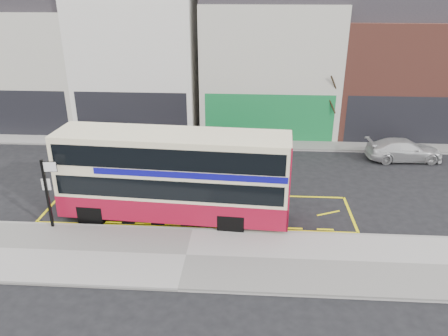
# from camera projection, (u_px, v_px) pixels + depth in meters

# --- Properties ---
(ground) EXTENTS (120.00, 120.00, 0.00)m
(ground) POSITION_uv_depth(u_px,v_px,m) (194.00, 227.00, 18.88)
(ground) COLOR black
(ground) RESTS_ON ground
(pavement) EXTENTS (40.00, 4.00, 0.15)m
(pavement) POSITION_uv_depth(u_px,v_px,m) (186.00, 256.00, 16.74)
(pavement) COLOR #9F9B97
(pavement) RESTS_ON ground
(kerb) EXTENTS (40.00, 0.15, 0.15)m
(kerb) POSITION_uv_depth(u_px,v_px,m) (193.00, 230.00, 18.50)
(kerb) COLOR gray
(kerb) RESTS_ON ground
(far_pavement) EXTENTS (50.00, 3.00, 0.15)m
(far_pavement) POSITION_uv_depth(u_px,v_px,m) (215.00, 140.00, 28.93)
(far_pavement) COLOR #9F9B97
(far_pavement) RESTS_ON ground
(road_markings) EXTENTS (14.00, 3.40, 0.01)m
(road_markings) POSITION_uv_depth(u_px,v_px,m) (198.00, 209.00, 20.34)
(road_markings) COLOR #FFF10D
(road_markings) RESTS_ON ground
(terrace_far_left) EXTENTS (8.00, 8.01, 10.80)m
(terrace_far_left) POSITION_uv_depth(u_px,v_px,m) (33.00, 55.00, 31.51)
(terrace_far_left) COLOR beige
(terrace_far_left) RESTS_ON ground
(terrace_left) EXTENTS (8.00, 8.01, 11.80)m
(terrace_left) POSITION_uv_depth(u_px,v_px,m) (142.00, 49.00, 30.84)
(terrace_left) COLOR white
(terrace_left) RESTS_ON ground
(terrace_green_shop) EXTENTS (9.00, 8.01, 11.30)m
(terrace_green_shop) POSITION_uv_depth(u_px,v_px,m) (269.00, 54.00, 30.40)
(terrace_green_shop) COLOR beige
(terrace_green_shop) RESTS_ON ground
(terrace_right) EXTENTS (9.00, 8.01, 10.30)m
(terrace_right) POSITION_uv_depth(u_px,v_px,m) (400.00, 63.00, 30.05)
(terrace_right) COLOR brown
(terrace_right) RESTS_ON ground
(double_decker_bus) EXTENTS (10.09, 2.92, 3.98)m
(double_decker_bus) POSITION_uv_depth(u_px,v_px,m) (174.00, 175.00, 18.82)
(double_decker_bus) COLOR #F8EBBD
(double_decker_bus) RESTS_ON ground
(bus_stop_post) EXTENTS (0.77, 0.15, 3.06)m
(bus_stop_post) POSITION_uv_depth(u_px,v_px,m) (48.00, 187.00, 17.94)
(bus_stop_post) COLOR black
(bus_stop_post) RESTS_ON pavement
(car_silver) EXTENTS (3.98, 2.28, 1.28)m
(car_silver) POSITION_uv_depth(u_px,v_px,m) (109.00, 140.00, 27.18)
(car_silver) COLOR #A4A3A8
(car_silver) RESTS_ON ground
(car_grey) EXTENTS (4.56, 2.06, 1.45)m
(car_grey) POSITION_uv_depth(u_px,v_px,m) (234.00, 145.00, 26.18)
(car_grey) COLOR #44454C
(car_grey) RESTS_ON ground
(car_white) EXTENTS (4.45, 2.03, 1.26)m
(car_white) POSITION_uv_depth(u_px,v_px,m) (404.00, 150.00, 25.68)
(car_white) COLOR silver
(car_white) RESTS_ON ground
(street_tree_right) EXTENTS (2.64, 2.64, 5.71)m
(street_tree_right) POSITION_uv_depth(u_px,v_px,m) (332.00, 82.00, 27.65)
(street_tree_right) COLOR #302415
(street_tree_right) RESTS_ON ground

